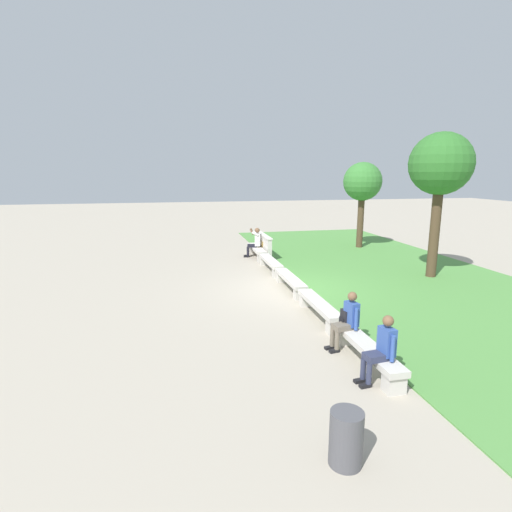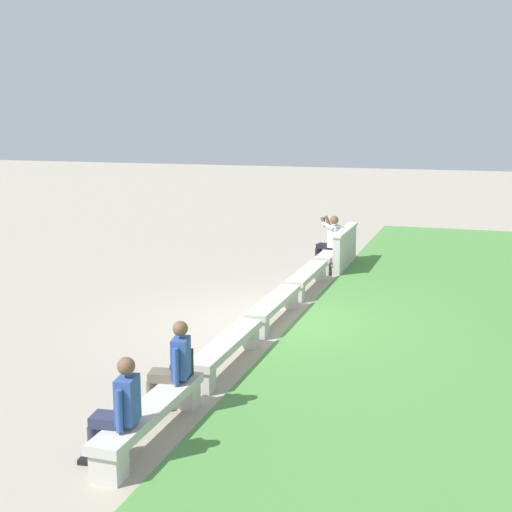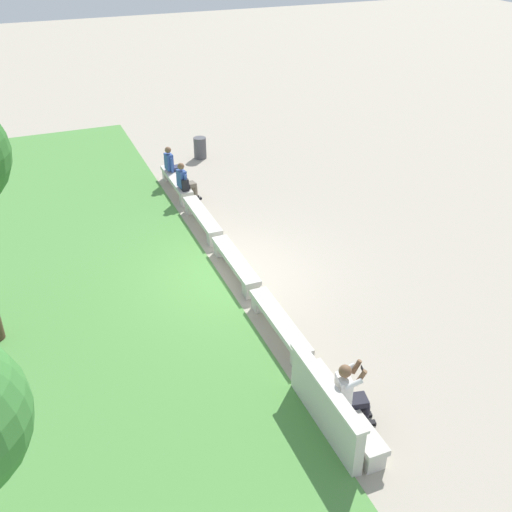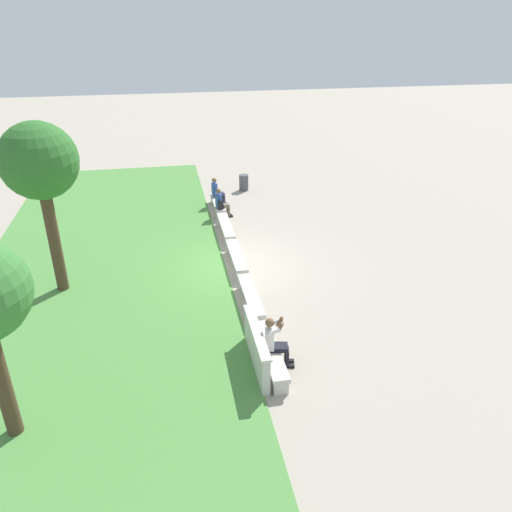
{
  "view_description": "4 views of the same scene",
  "coord_description": "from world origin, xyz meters",
  "px_view_note": "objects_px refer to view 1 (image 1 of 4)",
  "views": [
    {
      "loc": [
        11.96,
        -3.64,
        3.75
      ],
      "look_at": [
        -1.59,
        -0.8,
        0.84
      ],
      "focal_mm": 28.0,
      "sensor_mm": 36.0,
      "label": 1
    },
    {
      "loc": [
        12.49,
        3.66,
        3.85
      ],
      "look_at": [
        -1.05,
        -0.7,
        1.03
      ],
      "focal_mm": 50.0,
      "sensor_mm": 36.0,
      "label": 2
    },
    {
      "loc": [
        -11.67,
        4.22,
        7.81
      ],
      "look_at": [
        -1.12,
        -0.09,
        1.09
      ],
      "focal_mm": 42.0,
      "sensor_mm": 36.0,
      "label": 3
    },
    {
      "loc": [
        -14.76,
        2.19,
        7.72
      ],
      "look_at": [
        -1.38,
        -0.39,
        1.0
      ],
      "focal_mm": 35.0,
      "sensor_mm": 36.0,
      "label": 4
    }
  ],
  "objects_px": {
    "person_distant": "(347,319)",
    "tree_behind_wall": "(362,183)",
    "bench_far": "(319,307)",
    "bench_main": "(257,250)",
    "bench_mid": "(290,281)",
    "bench_end": "(367,350)",
    "bench_near": "(271,263)",
    "tree_left_background": "(441,166)",
    "backpack": "(346,318)",
    "person_photographer": "(255,241)",
    "person_companion": "(381,347)",
    "trash_bin": "(346,438)"
  },
  "relations": [
    {
      "from": "bench_mid",
      "to": "tree_behind_wall",
      "type": "distance_m",
      "value": 9.0
    },
    {
      "from": "person_distant",
      "to": "person_companion",
      "type": "bearing_deg",
      "value": -0.03
    },
    {
      "from": "bench_near",
      "to": "person_photographer",
      "type": "bearing_deg",
      "value": -178.39
    },
    {
      "from": "bench_near",
      "to": "person_companion",
      "type": "distance_m",
      "value": 8.53
    },
    {
      "from": "bench_far",
      "to": "tree_left_background",
      "type": "height_order",
      "value": "tree_left_background"
    },
    {
      "from": "bench_mid",
      "to": "trash_bin",
      "type": "relative_size",
      "value": 3.2
    },
    {
      "from": "bench_mid",
      "to": "backpack",
      "type": "distance_m",
      "value": 4.31
    },
    {
      "from": "bench_mid",
      "to": "bench_end",
      "type": "relative_size",
      "value": 1.0
    },
    {
      "from": "bench_near",
      "to": "trash_bin",
      "type": "xyz_separation_m",
      "value": [
        10.36,
        -1.56,
        0.06
      ]
    },
    {
      "from": "person_photographer",
      "to": "person_companion",
      "type": "xyz_separation_m",
      "value": [
        11.22,
        0.01,
        -0.06
      ]
    },
    {
      "from": "bench_mid",
      "to": "bench_far",
      "type": "distance_m",
      "value": 2.63
    },
    {
      "from": "tree_left_background",
      "to": "trash_bin",
      "type": "distance_m",
      "value": 11.42
    },
    {
      "from": "tree_left_background",
      "to": "person_photographer",
      "type": "bearing_deg",
      "value": -130.77
    },
    {
      "from": "trash_bin",
      "to": "tree_behind_wall",
      "type": "bearing_deg",
      "value": 153.3
    },
    {
      "from": "person_distant",
      "to": "trash_bin",
      "type": "xyz_separation_m",
      "value": [
        3.28,
        -1.49,
        -0.3
      ]
    },
    {
      "from": "bench_far",
      "to": "bench_main",
      "type": "bearing_deg",
      "value": 180.0
    },
    {
      "from": "bench_near",
      "to": "bench_far",
      "type": "relative_size",
      "value": 1.0
    },
    {
      "from": "bench_end",
      "to": "backpack",
      "type": "xyz_separation_m",
      "value": [
        -0.96,
        -0.01,
        0.31
      ]
    },
    {
      "from": "bench_end",
      "to": "backpack",
      "type": "relative_size",
      "value": 5.61
    },
    {
      "from": "bench_mid",
      "to": "bench_end",
      "type": "height_order",
      "value": "same"
    },
    {
      "from": "bench_main",
      "to": "bench_far",
      "type": "bearing_deg",
      "value": 0.0
    },
    {
      "from": "person_companion",
      "to": "tree_left_background",
      "type": "distance_m",
      "value": 9.1
    },
    {
      "from": "bench_near",
      "to": "tree_left_background",
      "type": "height_order",
      "value": "tree_left_background"
    },
    {
      "from": "person_distant",
      "to": "tree_behind_wall",
      "type": "relative_size",
      "value": 0.3
    },
    {
      "from": "bench_far",
      "to": "tree_behind_wall",
      "type": "bearing_deg",
      "value": 148.44
    },
    {
      "from": "bench_main",
      "to": "person_distant",
      "type": "height_order",
      "value": "person_distant"
    },
    {
      "from": "bench_end",
      "to": "person_distant",
      "type": "height_order",
      "value": "person_distant"
    },
    {
      "from": "person_distant",
      "to": "tree_behind_wall",
      "type": "distance_m",
      "value": 12.52
    },
    {
      "from": "person_distant",
      "to": "tree_left_background",
      "type": "xyz_separation_m",
      "value": [
        -4.97,
        5.56,
        3.28
      ]
    },
    {
      "from": "bench_mid",
      "to": "bench_far",
      "type": "xyz_separation_m",
      "value": [
        2.63,
        0.0,
        0.0
      ]
    },
    {
      "from": "bench_far",
      "to": "bench_end",
      "type": "distance_m",
      "value": 2.63
    },
    {
      "from": "bench_main",
      "to": "backpack",
      "type": "bearing_deg",
      "value": -0.05
    },
    {
      "from": "tree_behind_wall",
      "to": "tree_left_background",
      "type": "height_order",
      "value": "tree_left_background"
    },
    {
      "from": "person_photographer",
      "to": "person_companion",
      "type": "distance_m",
      "value": 11.22
    },
    {
      "from": "backpack",
      "to": "tree_left_background",
      "type": "relative_size",
      "value": 0.08
    },
    {
      "from": "bench_far",
      "to": "person_distant",
      "type": "distance_m",
      "value": 1.86
    },
    {
      "from": "bench_far",
      "to": "backpack",
      "type": "height_order",
      "value": "backpack"
    },
    {
      "from": "bench_mid",
      "to": "bench_end",
      "type": "xyz_separation_m",
      "value": [
        5.25,
        0.0,
        0.0
      ]
    },
    {
      "from": "bench_near",
      "to": "person_photographer",
      "type": "distance_m",
      "value": 2.73
    },
    {
      "from": "bench_near",
      "to": "person_companion",
      "type": "relative_size",
      "value": 1.9
    },
    {
      "from": "bench_end",
      "to": "bench_far",
      "type": "bearing_deg",
      "value": 180.0
    },
    {
      "from": "person_photographer",
      "to": "person_distant",
      "type": "xyz_separation_m",
      "value": [
        9.77,
        0.01,
        -0.06
      ]
    },
    {
      "from": "person_companion",
      "to": "tree_behind_wall",
      "type": "bearing_deg",
      "value": 155.46
    },
    {
      "from": "trash_bin",
      "to": "bench_mid",
      "type": "bearing_deg",
      "value": 168.61
    },
    {
      "from": "tree_behind_wall",
      "to": "tree_left_background",
      "type": "distance_m",
      "value": 5.96
    },
    {
      "from": "bench_main",
      "to": "bench_far",
      "type": "height_order",
      "value": "same"
    },
    {
      "from": "bench_far",
      "to": "backpack",
      "type": "relative_size",
      "value": 5.61
    },
    {
      "from": "bench_near",
      "to": "bench_mid",
      "type": "xyz_separation_m",
      "value": [
        2.63,
        0.0,
        0.0
      ]
    },
    {
      "from": "bench_mid",
      "to": "backpack",
      "type": "bearing_deg",
      "value": -0.12
    },
    {
      "from": "person_distant",
      "to": "backpack",
      "type": "bearing_deg",
      "value": 159.87
    }
  ]
}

